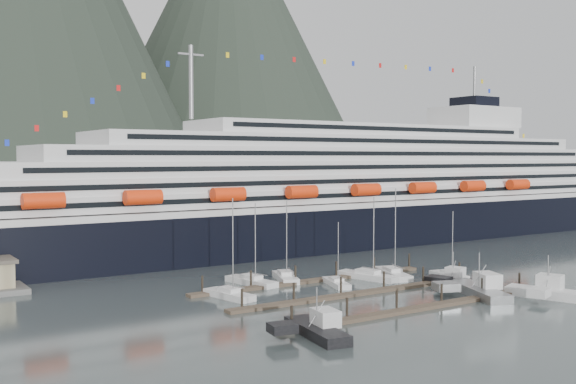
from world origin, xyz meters
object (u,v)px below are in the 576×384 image
cruise_ship (337,197)px  sailboat_a (229,295)px  sailboat_d (392,274)px  trawler_d (547,292)px  sailboat_c (336,283)px  sailboat_g (368,277)px  sailboat_e (251,282)px  sailboat_f (285,278)px  trawler_c (478,290)px  sailboat_h (449,276)px  trawler_e (453,280)px  trawler_a (316,329)px

cruise_ship → sailboat_a: 69.70m
sailboat_d → trawler_d: sailboat_d is taller
sailboat_c → sailboat_g: size_ratio=0.74×
sailboat_e → sailboat_c: bearing=-138.9°
cruise_ship → sailboat_f: (-38.23, -34.95, -11.59)m
sailboat_f → sailboat_g: (13.07, -7.18, -0.00)m
sailboat_g → trawler_d: sailboat_g is taller
trawler_c → sailboat_f: bearing=55.2°
sailboat_h → sailboat_a: bearing=84.9°
sailboat_d → sailboat_f: 20.09m
cruise_ship → sailboat_h: bearing=-103.7°
sailboat_d → trawler_d: size_ratio=1.31×
sailboat_g → trawler_d: (13.00, -27.86, 0.48)m
sailboat_d → sailboat_g: bearing=104.9°
cruise_ship → trawler_d: (-12.16, -69.99, -11.11)m
sailboat_g → trawler_c: bearing=179.6°
sailboat_f → sailboat_g: 14.91m
trawler_e → sailboat_d: bearing=-4.9°
trawler_d → sailboat_d: bearing=-5.4°
sailboat_c → trawler_c: (13.79, -18.92, 0.55)m
sailboat_f → trawler_c: size_ratio=0.99×
sailboat_f → trawler_a: sailboat_f is taller
sailboat_a → sailboat_f: sailboat_a is taller
trawler_c → sailboat_d: bearing=21.1°
sailboat_a → trawler_a: size_ratio=1.29×
sailboat_g → trawler_d: bearing=-169.9°
sailboat_h → sailboat_c: bearing=79.7°
sailboat_a → sailboat_f: 17.43m
trawler_c → trawler_e: size_ratio=1.48×
sailboat_d → sailboat_c: bearing=114.0°
sailboat_c → trawler_e: (16.94, -10.64, 0.44)m
cruise_ship → sailboat_c: (-33.60, -43.85, -11.64)m
sailboat_h → trawler_a: (-43.43, -19.06, 0.46)m
sailboat_g → trawler_a: size_ratio=1.23×
sailboat_d → sailboat_g: 5.57m
sailboat_c → sailboat_h: size_ratio=0.90×
cruise_ship → sailboat_h: 52.06m
sailboat_e → trawler_e: 34.66m
cruise_ship → sailboat_c: bearing=-127.5°
cruise_ship → trawler_e: cruise_ship is taller
trawler_e → sailboat_h: bearing=-60.3°
sailboat_d → trawler_a: sailboat_d is taller
sailboat_e → trawler_e: bearing=-135.9°
sailboat_c → trawler_e: 20.01m
sailboat_f → trawler_a: (-17.23, -33.40, 0.42)m
cruise_ship → trawler_e: (-16.66, -54.49, -11.21)m
sailboat_c → trawler_c: size_ratio=0.76×
sailboat_c → trawler_d: sailboat_c is taller
sailboat_a → sailboat_d: size_ratio=0.96×
sailboat_d → sailboat_h: size_ratio=1.33×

